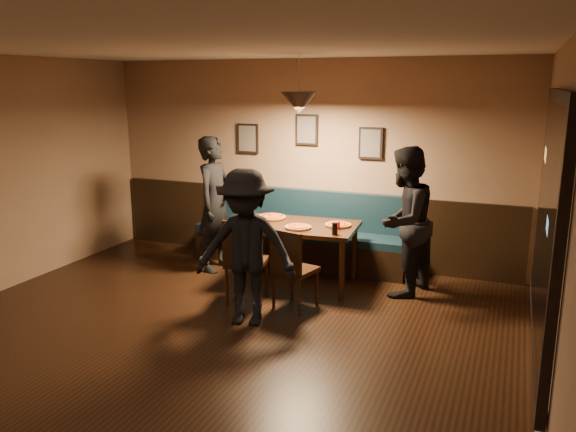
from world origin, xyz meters
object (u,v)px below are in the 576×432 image
(chair_near_left, at_px, (247,260))
(soda_glass, at_px, (335,228))
(tabasco_bottle, at_px, (339,225))
(dining_table, at_px, (298,254))
(diner_front, at_px, (246,248))
(booth_bench, at_px, (299,230))
(diner_right, at_px, (404,222))
(chair_near_right, at_px, (295,268))
(diner_left, at_px, (215,204))

(chair_near_left, bearing_deg, soda_glass, 16.21)
(soda_glass, height_order, tabasco_bottle, soda_glass)
(soda_glass, relative_size, tabasco_bottle, 1.29)
(dining_table, distance_m, chair_near_left, 0.86)
(chair_near_left, distance_m, soda_glass, 1.08)
(dining_table, height_order, diner_front, diner_front)
(booth_bench, height_order, diner_right, diner_right)
(diner_front, height_order, soda_glass, diner_front)
(booth_bench, bearing_deg, chair_near_right, -70.73)
(diner_left, distance_m, tabasco_bottle, 1.79)
(diner_front, distance_m, tabasco_bottle, 1.42)
(chair_near_left, height_order, diner_left, diner_left)
(soda_glass, bearing_deg, diner_right, 31.26)
(chair_near_right, bearing_deg, diner_left, 163.16)
(chair_near_right, bearing_deg, diner_front, -104.68)
(booth_bench, relative_size, diner_left, 1.66)
(chair_near_right, height_order, tabasco_bottle, chair_near_right)
(booth_bench, height_order, chair_near_left, chair_near_left)
(booth_bench, distance_m, chair_near_right, 1.57)
(soda_glass, distance_m, tabasco_bottle, 0.24)
(chair_near_left, bearing_deg, tabasco_bottle, 27.23)
(diner_left, distance_m, diner_right, 2.51)
(diner_left, bearing_deg, diner_front, -139.09)
(chair_near_left, distance_m, diner_left, 1.35)
(diner_right, height_order, diner_front, diner_right)
(booth_bench, xyz_separation_m, tabasco_bottle, (0.80, -0.79, 0.32))
(dining_table, xyz_separation_m, diner_right, (1.27, 0.14, 0.50))
(booth_bench, height_order, diner_left, diner_left)
(dining_table, relative_size, chair_near_right, 1.55)
(diner_left, distance_m, soda_glass, 1.85)
(chair_near_right, xyz_separation_m, diner_right, (1.02, 0.89, 0.42))
(chair_near_left, xyz_separation_m, chair_near_right, (0.58, 0.04, -0.04))
(chair_near_right, height_order, diner_left, diner_left)
(dining_table, distance_m, soda_glass, 0.78)
(diner_right, bearing_deg, soda_glass, -42.05)
(diner_left, relative_size, diner_right, 1.02)
(booth_bench, relative_size, chair_near_right, 3.25)
(dining_table, relative_size, diner_front, 0.87)
(chair_near_left, height_order, tabasco_bottle, chair_near_left)
(booth_bench, bearing_deg, chair_near_left, -92.51)
(chair_near_right, bearing_deg, diner_right, 54.66)
(dining_table, relative_size, diner_right, 0.81)
(dining_table, xyz_separation_m, soda_glass, (0.56, -0.29, 0.46))
(diner_left, xyz_separation_m, diner_right, (2.51, 0.01, -0.02))
(diner_front, bearing_deg, tabasco_bottle, 55.08)
(dining_table, height_order, tabasco_bottle, tabasco_bottle)
(chair_near_right, bearing_deg, soda_glass, 69.47)
(chair_near_right, height_order, diner_right, diner_right)
(diner_left, height_order, soda_glass, diner_left)
(chair_near_right, distance_m, diner_front, 0.76)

